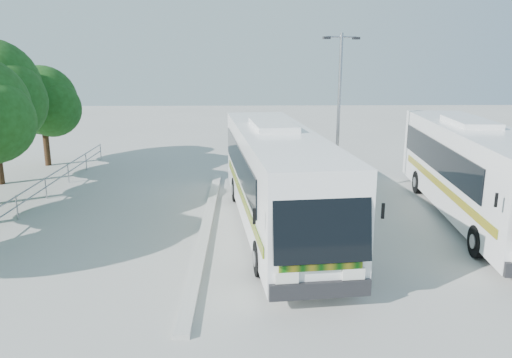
{
  "coord_description": "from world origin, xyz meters",
  "views": [
    {
      "loc": [
        -0.78,
        -16.41,
        6.45
      ],
      "look_at": [
        -0.38,
        1.99,
        1.88
      ],
      "focal_mm": 35.0,
      "sensor_mm": 36.0,
      "label": 1
    }
  ],
  "objects_px": {
    "coach_adjacent": "(475,170)",
    "lamppost": "(339,108)",
    "coach_main": "(277,176)",
    "tree_far_e": "(43,100)"
  },
  "relations": [
    {
      "from": "coach_adjacent",
      "to": "lamppost",
      "type": "bearing_deg",
      "value": 148.24
    },
    {
      "from": "coach_main",
      "to": "tree_far_e",
      "type": "bearing_deg",
      "value": 132.47
    },
    {
      "from": "tree_far_e",
      "to": "coach_adjacent",
      "type": "height_order",
      "value": "tree_far_e"
    },
    {
      "from": "coach_adjacent",
      "to": "coach_main",
      "type": "bearing_deg",
      "value": -167.83
    },
    {
      "from": "coach_main",
      "to": "coach_adjacent",
      "type": "bearing_deg",
      "value": 0.82
    },
    {
      "from": "tree_far_e",
      "to": "coach_adjacent",
      "type": "bearing_deg",
      "value": -26.53
    },
    {
      "from": "coach_main",
      "to": "coach_adjacent",
      "type": "distance_m",
      "value": 8.05
    },
    {
      "from": "tree_far_e",
      "to": "lamppost",
      "type": "relative_size",
      "value": 0.8
    },
    {
      "from": "tree_far_e",
      "to": "lamppost",
      "type": "distance_m",
      "value": 17.53
    },
    {
      "from": "tree_far_e",
      "to": "coach_adjacent",
      "type": "distance_m",
      "value": 23.58
    }
  ]
}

